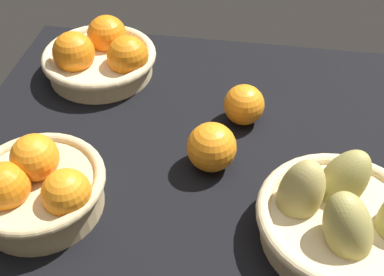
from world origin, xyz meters
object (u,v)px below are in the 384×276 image
Objects in this scene: basket_near_right_pears at (342,217)px; loose_orange_front_gap at (212,147)px; loose_orange_back_gap at (244,105)px; basket_far_left at (101,56)px; basket_near_left at (38,187)px.

basket_near_right_pears is 3.00× the size of loose_orange_front_gap.
loose_orange_back_gap is (-15.84, 24.01, -0.60)cm from basket_near_right_pears.
basket_far_left is 32.14cm from loose_orange_back_gap.
basket_near_right_pears reaches higher than loose_orange_front_gap.
basket_near_right_pears is at bearing 2.06° from basket_near_left.
loose_orange_back_gap is (29.09, 25.62, -0.95)cm from basket_near_left.
basket_near_right_pears reaches higher than basket_near_left.
basket_near_left is at bearing -151.83° from loose_orange_front_gap.
loose_orange_back_gap is (30.29, -10.74, -0.34)cm from basket_far_left.
basket_near_left reaches higher than loose_orange_back_gap.
basket_far_left is 2.80× the size of loose_orange_front_gap.
basket_near_left is at bearing -138.63° from loose_orange_back_gap.
loose_orange_back_gap is at bearing 123.40° from basket_near_right_pears.
loose_orange_back_gap is at bearing 41.37° from basket_near_left.
basket_near_left is 28.00cm from loose_orange_front_gap.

